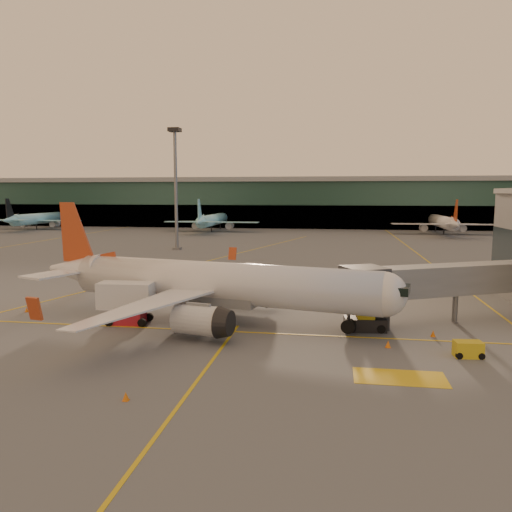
# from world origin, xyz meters

# --- Properties ---
(ground) EXTENTS (600.00, 600.00, 0.00)m
(ground) POSITION_xyz_m (0.00, 0.00, 0.00)
(ground) COLOR #4C4F54
(ground) RESTS_ON ground
(taxi_markings) EXTENTS (100.12, 173.00, 0.01)m
(taxi_markings) POSITION_xyz_m (-7.32, 44.49, 0.01)
(taxi_markings) COLOR gold
(taxi_markings) RESTS_ON ground
(terminal) EXTENTS (400.00, 20.00, 17.60)m
(terminal) POSITION_xyz_m (0.00, 141.79, 8.76)
(terminal) COLOR #19382D
(terminal) RESTS_ON ground
(mast_west_near) EXTENTS (2.40, 2.40, 25.60)m
(mast_west_near) POSITION_xyz_m (-20.00, 66.00, 14.86)
(mast_west_near) COLOR slate
(mast_west_near) RESTS_ON ground
(distant_aircraft_row) EXTENTS (225.00, 34.00, 13.00)m
(distant_aircraft_row) POSITION_xyz_m (-53.75, 118.00, 0.00)
(distant_aircraft_row) COLOR #93E4F5
(distant_aircraft_row) RESTS_ON ground
(main_airplane) EXTENTS (36.51, 33.18, 11.10)m
(main_airplane) POSITION_xyz_m (1.97, 8.04, 3.61)
(main_airplane) COLOR silver
(main_airplane) RESTS_ON ground
(jet_bridge) EXTENTS (22.27, 12.83, 5.61)m
(jet_bridge) POSITION_xyz_m (26.03, 12.17, 3.83)
(jet_bridge) COLOR slate
(jet_bridge) RESTS_ON ground
(catering_truck) EXTENTS (5.10, 2.49, 3.87)m
(catering_truck) POSITION_xyz_m (-5.30, 6.13, 2.20)
(catering_truck) COLOR maroon
(catering_truck) RESTS_ON ground
(gpu_cart) EXTENTS (2.14, 1.41, 1.19)m
(gpu_cart) POSITION_xyz_m (23.49, 1.06, 0.58)
(gpu_cart) COLOR gold
(gpu_cart) RESTS_ON ground
(pushback_tug) EXTENTS (3.74, 2.25, 1.84)m
(pushback_tug) POSITION_xyz_m (16.37, 7.21, 0.75)
(pushback_tug) COLOR black
(pushback_tug) RESTS_ON ground
(cone_nose) EXTENTS (0.42, 0.42, 0.54)m
(cone_nose) POSITION_xyz_m (21.96, 6.20, 0.26)
(cone_nose) COLOR orange
(cone_nose) RESTS_ON ground
(cone_tail) EXTENTS (0.38, 0.38, 0.48)m
(cone_tail) POSITION_xyz_m (-17.34, 8.83, 0.23)
(cone_tail) COLOR orange
(cone_tail) RESTS_ON ground
(cone_wing_right) EXTENTS (0.41, 0.41, 0.52)m
(cone_wing_right) POSITION_xyz_m (1.73, -10.30, 0.25)
(cone_wing_right) COLOR orange
(cone_wing_right) RESTS_ON ground
(cone_wing_left) EXTENTS (0.44, 0.44, 0.56)m
(cone_wing_left) POSITION_xyz_m (2.65, 24.46, 0.27)
(cone_wing_left) COLOR orange
(cone_wing_left) RESTS_ON ground
(cone_fwd) EXTENTS (0.45, 0.45, 0.57)m
(cone_fwd) POSITION_xyz_m (17.89, 2.51, 0.27)
(cone_fwd) COLOR orange
(cone_fwd) RESTS_ON ground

